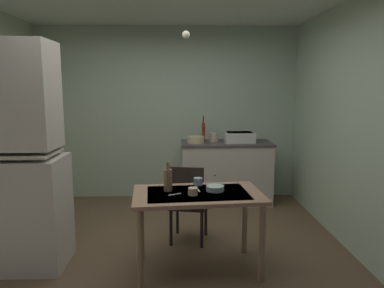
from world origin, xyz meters
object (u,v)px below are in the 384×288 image
teacup_mint (193,191)px  mixing_bowl_counter (196,140)px  dining_table (198,203)px  sink_basin (239,137)px  glass_bottle (168,179)px  chair_far_side (188,202)px  hand_pump (203,131)px  hutch_cabinet (6,165)px  serving_bowl_wide (215,188)px

teacup_mint → mixing_bowl_counter: bearing=87.0°
mixing_bowl_counter → dining_table: bearing=-91.8°
sink_basin → glass_bottle: size_ratio=1.58×
dining_table → teacup_mint: 0.16m
chair_far_side → teacup_mint: (0.03, -0.66, 0.31)m
hand_pump → dining_table: hand_pump is taller
mixing_bowl_counter → dining_table: (-0.06, -2.00, -0.31)m
hutch_cabinet → hand_pump: size_ratio=5.47×
sink_basin → hand_pump: bearing=175.1°
hand_pump → teacup_mint: hand_pump is taller
hutch_cabinet → dining_table: size_ratio=1.71×
teacup_mint → hand_pump: bearing=84.0°
dining_table → hutch_cabinet: bearing=176.2°
sink_basin → glass_bottle: (-0.98, -1.98, -0.13)m
teacup_mint → chair_far_side: bearing=92.9°
mixing_bowl_counter → dining_table: 2.02m
mixing_bowl_counter → serving_bowl_wide: size_ratio=1.48×
dining_table → hand_pump: bearing=85.0°
mixing_bowl_counter → serving_bowl_wide: mixing_bowl_counter is taller
sink_basin → serving_bowl_wide: bearing=-105.2°
sink_basin → teacup_mint: 2.26m
sink_basin → hand_pump: 0.54m
mixing_bowl_counter → teacup_mint: 2.08m
chair_far_side → serving_bowl_wide: (0.25, -0.53, 0.31)m
teacup_mint → glass_bottle: 0.28m
chair_far_side → serving_bowl_wide: 0.66m
hutch_cabinet → sink_basin: bearing=37.6°
hutch_cabinet → chair_far_side: 1.85m
mixing_bowl_counter → glass_bottle: 1.96m
hutch_cabinet → mixing_bowl_counter: size_ratio=8.47×
hutch_cabinet → serving_bowl_wide: (1.96, -0.06, -0.23)m
mixing_bowl_counter → glass_bottle: size_ratio=0.91×
dining_table → sink_basin: bearing=70.9°
sink_basin → mixing_bowl_counter: 0.65m
teacup_mint → dining_table: bearing=57.5°
hand_pump → teacup_mint: size_ratio=4.41×
dining_table → chair_far_side: 0.62m
hutch_cabinet → mixing_bowl_counter: 2.63m
hand_pump → dining_table: (-0.18, -2.09, -0.44)m
sink_basin → dining_table: 2.19m
mixing_bowl_counter → serving_bowl_wide: bearing=-86.9°
serving_bowl_wide → sink_basin: bearing=74.8°
hand_pump → mixing_bowl_counter: 0.20m
teacup_mint → glass_bottle: (-0.23, 0.14, 0.08)m
sink_basin → chair_far_side: sink_basin is taller
hutch_cabinet → hand_pump: bearing=45.0°
hand_pump → glass_bottle: hand_pump is taller
chair_far_side → teacup_mint: chair_far_side is taller
hutch_cabinet → teacup_mint: size_ratio=24.12×
serving_bowl_wide → teacup_mint: teacup_mint is taller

